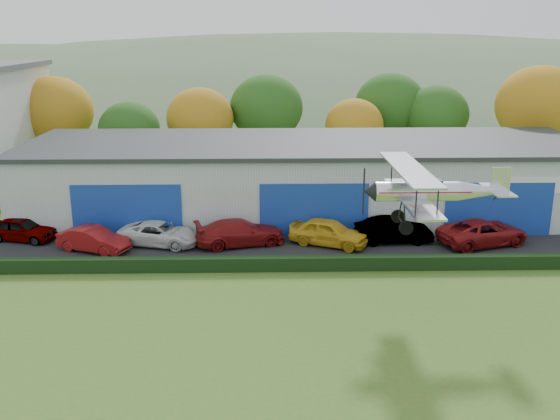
{
  "coord_description": "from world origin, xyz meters",
  "views": [
    {
      "loc": [
        1.91,
        -16.55,
        13.0
      ],
      "look_at": [
        2.59,
        12.73,
        4.54
      ],
      "focal_mm": 40.01,
      "sensor_mm": 36.0,
      "label": 1
    }
  ],
  "objects_px": {
    "car_4": "(329,232)",
    "car_5": "(394,230)",
    "car_2": "(160,234)",
    "car_6": "(483,232)",
    "biplane": "(430,189)",
    "car_3": "(240,232)",
    "car_0": "(22,229)",
    "car_1": "(93,239)",
    "hangar": "(308,177)"
  },
  "relations": [
    {
      "from": "car_4",
      "to": "car_5",
      "type": "relative_size",
      "value": 1.02
    },
    {
      "from": "car_2",
      "to": "car_5",
      "type": "relative_size",
      "value": 1.07
    },
    {
      "from": "car_6",
      "to": "car_4",
      "type": "bearing_deg",
      "value": 71.07
    },
    {
      "from": "car_4",
      "to": "biplane",
      "type": "relative_size",
      "value": 0.63
    },
    {
      "from": "car_2",
      "to": "car_3",
      "type": "height_order",
      "value": "car_3"
    },
    {
      "from": "car_0",
      "to": "biplane",
      "type": "bearing_deg",
      "value": -98.89
    },
    {
      "from": "car_6",
      "to": "car_1",
      "type": "bearing_deg",
      "value": 73.36
    },
    {
      "from": "car_0",
      "to": "car_2",
      "type": "bearing_deg",
      "value": -81.91
    },
    {
      "from": "hangar",
      "to": "car_1",
      "type": "distance_m",
      "value": 16.11
    },
    {
      "from": "car_3",
      "to": "car_5",
      "type": "height_order",
      "value": "car_3"
    },
    {
      "from": "car_0",
      "to": "biplane",
      "type": "xyz_separation_m",
      "value": [
        23.25,
        -10.21,
        5.06
      ]
    },
    {
      "from": "car_5",
      "to": "biplane",
      "type": "relative_size",
      "value": 0.62
    },
    {
      "from": "car_0",
      "to": "car_2",
      "type": "height_order",
      "value": "car_0"
    },
    {
      "from": "car_6",
      "to": "biplane",
      "type": "relative_size",
      "value": 0.74
    },
    {
      "from": "biplane",
      "to": "car_1",
      "type": "bearing_deg",
      "value": 156.05
    },
    {
      "from": "hangar",
      "to": "car_2",
      "type": "distance_m",
      "value": 12.35
    },
    {
      "from": "car_6",
      "to": "car_5",
      "type": "bearing_deg",
      "value": 66.59
    },
    {
      "from": "car_3",
      "to": "car_6",
      "type": "bearing_deg",
      "value": -105.93
    },
    {
      "from": "car_5",
      "to": "biplane",
      "type": "height_order",
      "value": "biplane"
    },
    {
      "from": "car_2",
      "to": "car_5",
      "type": "distance_m",
      "value": 14.7
    },
    {
      "from": "car_1",
      "to": "car_6",
      "type": "height_order",
      "value": "car_6"
    },
    {
      "from": "car_5",
      "to": "car_1",
      "type": "bearing_deg",
      "value": 90.85
    },
    {
      "from": "hangar",
      "to": "car_6",
      "type": "relative_size",
      "value": 7.07
    },
    {
      "from": "car_0",
      "to": "car_5",
      "type": "relative_size",
      "value": 0.91
    },
    {
      "from": "car_4",
      "to": "car_3",
      "type": "bearing_deg",
      "value": 112.57
    },
    {
      "from": "car_6",
      "to": "biplane",
      "type": "height_order",
      "value": "biplane"
    },
    {
      "from": "hangar",
      "to": "car_2",
      "type": "relative_size",
      "value": 7.89
    },
    {
      "from": "car_1",
      "to": "car_5",
      "type": "relative_size",
      "value": 0.93
    },
    {
      "from": "car_0",
      "to": "car_6",
      "type": "distance_m",
      "value": 29.21
    },
    {
      "from": "car_5",
      "to": "car_4",
      "type": "bearing_deg",
      "value": 92.5
    },
    {
      "from": "biplane",
      "to": "car_6",
      "type": "bearing_deg",
      "value": 55.82
    },
    {
      "from": "car_1",
      "to": "car_4",
      "type": "height_order",
      "value": "car_4"
    },
    {
      "from": "car_2",
      "to": "car_6",
      "type": "height_order",
      "value": "car_6"
    },
    {
      "from": "car_0",
      "to": "car_4",
      "type": "height_order",
      "value": "car_4"
    },
    {
      "from": "hangar",
      "to": "car_6",
      "type": "height_order",
      "value": "hangar"
    },
    {
      "from": "hangar",
      "to": "car_0",
      "type": "xyz_separation_m",
      "value": [
        -18.7,
        -6.3,
        -1.86
      ]
    },
    {
      "from": "car_2",
      "to": "car_6",
      "type": "distance_m",
      "value": 20.23
    },
    {
      "from": "car_4",
      "to": "car_2",
      "type": "bearing_deg",
      "value": 112.73
    },
    {
      "from": "car_3",
      "to": "car_2",
      "type": "bearing_deg",
      "value": 73.68
    },
    {
      "from": "car_0",
      "to": "car_3",
      "type": "relative_size",
      "value": 0.79
    },
    {
      "from": "car_6",
      "to": "hangar",
      "type": "bearing_deg",
      "value": 35.16
    },
    {
      "from": "car_5",
      "to": "car_6",
      "type": "bearing_deg",
      "value": -97.95
    },
    {
      "from": "car_1",
      "to": "car_2",
      "type": "xyz_separation_m",
      "value": [
        3.84,
        1.1,
        -0.02
      ]
    },
    {
      "from": "car_0",
      "to": "biplane",
      "type": "distance_m",
      "value": 25.89
    },
    {
      "from": "car_3",
      "to": "car_4",
      "type": "bearing_deg",
      "value": -106.65
    },
    {
      "from": "hangar",
      "to": "biplane",
      "type": "xyz_separation_m",
      "value": [
        4.55,
        -16.51,
        3.21
      ]
    },
    {
      "from": "car_0",
      "to": "biplane",
      "type": "relative_size",
      "value": 0.56
    },
    {
      "from": "hangar",
      "to": "car_3",
      "type": "height_order",
      "value": "hangar"
    },
    {
      "from": "car_0",
      "to": "car_1",
      "type": "relative_size",
      "value": 0.98
    },
    {
      "from": "car_4",
      "to": "car_5",
      "type": "height_order",
      "value": "car_4"
    }
  ]
}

